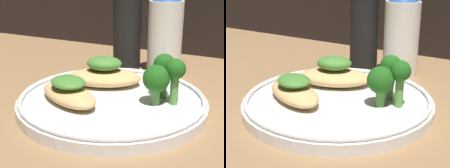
% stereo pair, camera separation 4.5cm
% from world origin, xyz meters
% --- Properties ---
extents(ground_plane, '(1.80, 1.80, 0.01)m').
position_xyz_m(ground_plane, '(0.00, 0.00, -0.01)').
color(ground_plane, '#936D47').
extents(plate, '(0.25, 0.25, 0.02)m').
position_xyz_m(plate, '(0.00, 0.00, 0.01)').
color(plate, white).
rests_on(plate, ground_plane).
extents(grilled_meat_front, '(0.11, 0.09, 0.03)m').
position_xyz_m(grilled_meat_front, '(-0.04, -0.04, 0.03)').
color(grilled_meat_front, tan).
rests_on(grilled_meat_front, plate).
extents(grilled_meat_middle, '(0.12, 0.10, 0.04)m').
position_xyz_m(grilled_meat_middle, '(-0.03, 0.04, 0.03)').
color(grilled_meat_middle, tan).
rests_on(grilled_meat_middle, plate).
extents(broccoli_bunch, '(0.05, 0.06, 0.06)m').
position_xyz_m(broccoli_bunch, '(0.06, 0.02, 0.05)').
color(broccoli_bunch, '#569942').
rests_on(broccoli_bunch, plate).
extents(sauce_bottle, '(0.06, 0.06, 0.15)m').
position_xyz_m(sauce_bottle, '(0.01, 0.18, 0.07)').
color(sauce_bottle, white).
rests_on(sauce_bottle, ground_plane).
extents(pepper_grinder, '(0.05, 0.05, 0.16)m').
position_xyz_m(pepper_grinder, '(-0.06, 0.18, 0.07)').
color(pepper_grinder, black).
rests_on(pepper_grinder, ground_plane).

